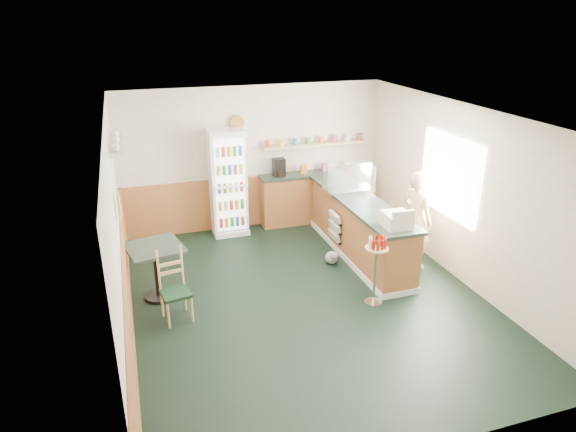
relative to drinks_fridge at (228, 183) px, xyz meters
name	(u,v)px	position (x,y,z in m)	size (l,w,h in m)	color
ground	(306,298)	(0.55, -2.74, -0.99)	(6.00, 6.00, 0.00)	black
room_envelope	(276,187)	(0.33, -2.01, 0.54)	(5.04, 6.02, 2.72)	beige
service_counter	(359,231)	(1.90, -1.67, -0.52)	(0.68, 3.01, 1.01)	#A66135
back_counter	(315,195)	(1.74, 0.06, -0.44)	(2.24, 0.42, 1.69)	#A66135
drinks_fridge	(228,183)	(0.00, 0.00, 0.00)	(0.65, 0.54, 1.97)	white
display_case	(349,178)	(1.90, -1.17, 0.26)	(0.83, 0.43, 0.47)	silver
cash_register	(397,220)	(1.90, -2.85, 0.13)	(0.37, 0.39, 0.21)	beige
shopkeeper	(416,220)	(2.60, -2.28, -0.17)	(0.54, 0.39, 1.63)	tan
condiment_stand	(376,259)	(1.44, -3.16, -0.27)	(0.33, 0.33, 1.03)	silver
newspaper_rack	(335,227)	(1.55, -1.43, -0.50)	(0.09, 0.42, 0.50)	black
cafe_table	(156,262)	(-1.50, -2.05, -0.40)	(0.89, 0.89, 0.83)	black
cafe_chair	(174,282)	(-1.30, -2.63, -0.46)	(0.43, 0.43, 1.01)	black
dog_doorstop	(332,257)	(1.34, -1.84, -0.86)	(0.21, 0.28, 0.26)	gray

